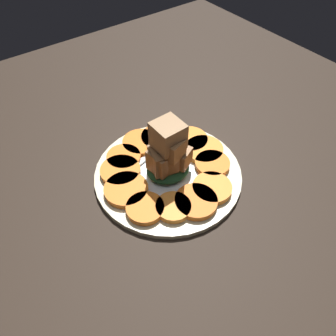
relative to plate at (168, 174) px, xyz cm
name	(u,v)px	position (x,y,z in cm)	size (l,w,h in cm)	color
table_slab	(168,179)	(0.00, 0.00, -1.52)	(120.00, 120.00, 2.00)	black
plate	(168,174)	(0.00, 0.00, 0.00)	(26.96, 26.96, 1.05)	beige
carrot_slice_0	(203,149)	(-8.66, -0.14, 1.11)	(7.41, 7.41, 1.05)	orange
carrot_slice_1	(190,140)	(-8.21, -3.82, 1.11)	(7.17, 7.17, 1.05)	orange
carrot_slice_2	(160,138)	(-3.96, -7.83, 1.11)	(7.74, 7.74, 1.05)	orange
carrot_slice_3	(142,142)	(-0.31, -8.99, 1.11)	(7.18, 7.18, 1.05)	orange
carrot_slice_4	(124,157)	(4.82, -7.52, 1.11)	(6.43, 6.43, 1.05)	orange
carrot_slice_5	(120,171)	(7.09, -4.98, 1.11)	(7.33, 7.33, 1.05)	orange
carrot_slice_6	(126,189)	(8.56, -0.68, 1.11)	(7.64, 7.64, 1.05)	orange
carrot_slice_7	(145,208)	(8.12, 4.56, 1.11)	(6.37, 6.37, 1.05)	orange
carrot_slice_8	(173,207)	(4.28, 7.19, 1.11)	(5.96, 5.96, 1.05)	orange
carrot_slice_9	(196,201)	(0.51, 8.54, 1.11)	(7.25, 7.25, 1.05)	orange
carrot_slice_10	(212,188)	(-3.58, 7.99, 1.11)	(6.91, 6.91, 1.05)	orange
carrot_slice_11	(212,164)	(-7.46, 3.75, 1.11)	(6.49, 6.49, 1.05)	orange
center_pile	(168,155)	(0.09, 0.19, 5.21)	(8.18, 7.23, 11.26)	#235128
fork	(149,156)	(0.59, -5.36, 0.78)	(17.26, 5.18, 0.40)	silver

